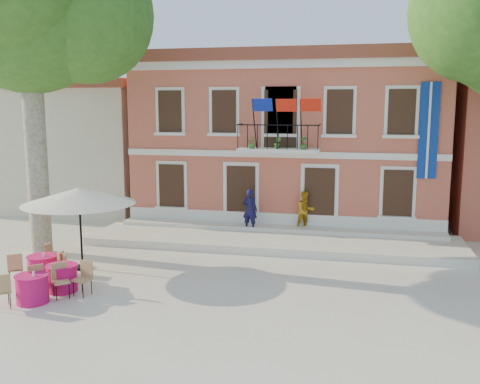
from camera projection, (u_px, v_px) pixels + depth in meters
name	position (u px, v px, depth m)	size (l,w,h in m)	color
ground	(188.00, 276.00, 16.55)	(90.00, 90.00, 0.00)	beige
main_building	(292.00, 137.00, 25.16)	(13.50, 9.59, 7.50)	#CC5B4A
neighbor_west	(81.00, 144.00, 28.65)	(9.40, 9.40, 6.40)	beige
terrace	(273.00, 241.00, 20.35)	(14.00, 3.40, 0.30)	silver
plane_tree_west	(27.00, 8.00, 17.81)	(5.84, 5.84, 11.46)	#A59E84
patio_umbrella	(79.00, 196.00, 16.98)	(3.58, 3.58, 2.66)	black
pedestrian_navy	(250.00, 210.00, 21.26)	(0.61, 0.40, 1.67)	#121037
pedestrian_orange	(305.00, 211.00, 21.22)	(0.77, 0.60, 1.59)	#C68417
cafe_table_0	(62.00, 277.00, 15.18)	(1.80, 1.82, 0.95)	#D91470
cafe_table_1	(32.00, 288.00, 14.29)	(1.69, 1.62, 0.95)	#D91470
cafe_table_3	(42.00, 267.00, 16.11)	(1.87, 1.69, 0.95)	#D91470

